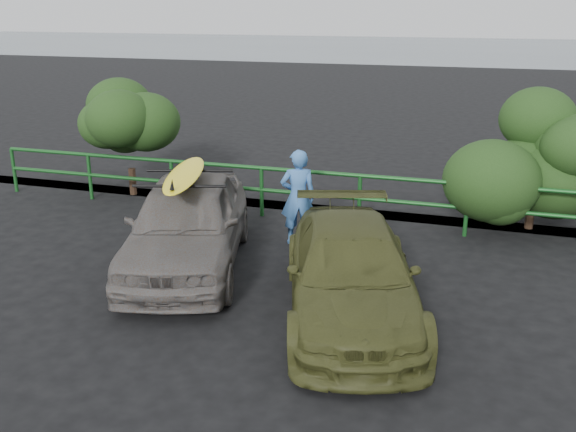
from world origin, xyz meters
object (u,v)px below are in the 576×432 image
(olive_vehicle, at_px, (351,273))
(surfboard, at_px, (185,174))
(guardrail, at_px, (309,195))
(sedan, at_px, (187,224))
(man, at_px, (298,197))

(olive_vehicle, bearing_deg, surfboard, 145.76)
(guardrail, distance_m, olive_vehicle, 4.09)
(sedan, height_order, surfboard, surfboard)
(sedan, relative_size, olive_vehicle, 1.01)
(man, distance_m, surfboard, 2.22)
(guardrail, height_order, surfboard, surfboard)
(guardrail, bearing_deg, surfboard, -113.86)
(sedan, distance_m, man, 2.11)
(guardrail, bearing_deg, sedan, -113.86)
(olive_vehicle, bearing_deg, sedan, 145.76)
(sedan, height_order, olive_vehicle, sedan)
(guardrail, bearing_deg, man, -83.67)
(surfboard, bearing_deg, olive_vehicle, -33.65)
(man, bearing_deg, olive_vehicle, 100.94)
(guardrail, height_order, olive_vehicle, olive_vehicle)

